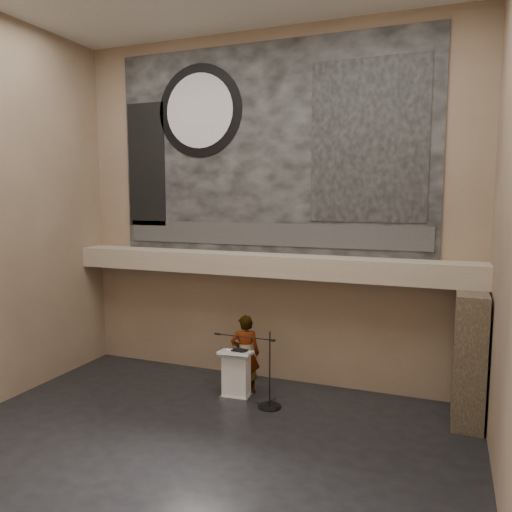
% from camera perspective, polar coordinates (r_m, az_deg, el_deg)
% --- Properties ---
extents(floor, '(10.00, 10.00, 0.00)m').
position_cam_1_polar(floor, '(9.74, -7.34, -21.30)').
color(floor, black).
rests_on(floor, ground).
extents(wall_back, '(10.00, 0.02, 8.50)m').
position_cam_1_polar(wall_back, '(12.24, 1.36, 5.31)').
color(wall_back, '#79614C').
rests_on(wall_back, floor).
extents(soffit, '(10.00, 0.80, 0.50)m').
position_cam_1_polar(soffit, '(11.98, 0.69, -0.97)').
color(soffit, tan).
rests_on(soffit, wall_back).
extents(sprinkler_left, '(0.04, 0.04, 0.06)m').
position_cam_1_polar(sprinkler_left, '(12.62, -6.21, -1.89)').
color(sprinkler_left, '#B2893D').
rests_on(sprinkler_left, soffit).
extents(sprinkler_right, '(0.04, 0.04, 0.06)m').
position_cam_1_polar(sprinkler_right, '(11.45, 9.55, -2.85)').
color(sprinkler_right, '#B2893D').
rests_on(sprinkler_right, soffit).
extents(banner, '(8.00, 0.05, 5.00)m').
position_cam_1_polar(banner, '(12.26, 1.33, 12.09)').
color(banner, black).
rests_on(banner, wall_back).
extents(banner_text_strip, '(7.76, 0.02, 0.55)m').
position_cam_1_polar(banner_text_strip, '(12.21, 1.24, 2.48)').
color(banner_text_strip, '#2F2F2F').
rests_on(banner_text_strip, banner).
extents(banner_clock_rim, '(2.30, 0.02, 2.30)m').
position_cam_1_polar(banner_clock_rim, '(13.07, -6.47, 16.15)').
color(banner_clock_rim, black).
rests_on(banner_clock_rim, banner).
extents(banner_clock_face, '(1.84, 0.02, 1.84)m').
position_cam_1_polar(banner_clock_face, '(13.05, -6.51, 16.16)').
color(banner_clock_face, silver).
rests_on(banner_clock_face, banner).
extents(banner_building_print, '(2.60, 0.02, 3.60)m').
position_cam_1_polar(banner_building_print, '(11.64, 12.73, 12.70)').
color(banner_building_print, black).
rests_on(banner_building_print, banner).
extents(banner_brick_print, '(1.10, 0.02, 3.20)m').
position_cam_1_polar(banner_brick_print, '(13.74, -12.41, 10.13)').
color(banner_brick_print, black).
rests_on(banner_brick_print, banner).
extents(stone_pier, '(0.60, 1.40, 2.70)m').
position_cam_1_polar(stone_pier, '(11.15, 23.18, -10.57)').
color(stone_pier, '#3D3225').
rests_on(stone_pier, floor).
extents(lectern, '(0.78, 0.59, 1.14)m').
position_cam_1_polar(lectern, '(11.67, -2.27, -13.36)').
color(lectern, silver).
rests_on(lectern, floor).
extents(binder, '(0.36, 0.31, 0.04)m').
position_cam_1_polar(binder, '(11.46, -1.88, -10.74)').
color(binder, black).
rests_on(binder, lectern).
extents(papers, '(0.27, 0.32, 0.00)m').
position_cam_1_polar(papers, '(11.51, -2.99, -10.75)').
color(papers, white).
rests_on(papers, lectern).
extents(speaker_person, '(0.79, 0.66, 1.86)m').
position_cam_1_polar(speaker_person, '(11.85, -1.24, -11.11)').
color(speaker_person, silver).
rests_on(speaker_person, floor).
extents(mic_stand, '(1.58, 0.52, 1.70)m').
position_cam_1_polar(mic_stand, '(11.31, 1.33, -15.61)').
color(mic_stand, black).
rests_on(mic_stand, floor).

